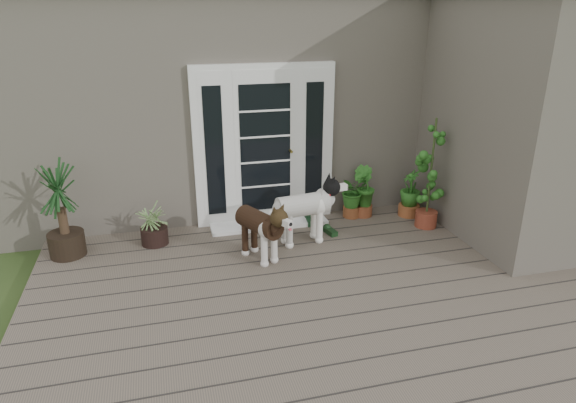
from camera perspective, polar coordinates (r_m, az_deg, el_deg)
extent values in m
cube|color=#6B5B4C|center=(5.34, 4.82, -11.42)|extent=(6.20, 4.60, 0.12)
cube|color=#665E54|center=(8.73, -4.30, 11.96)|extent=(7.40, 4.00, 3.10)
cube|color=#665E54|center=(7.08, 25.00, 7.95)|extent=(1.60, 2.40, 3.10)
cube|color=white|center=(6.79, -2.65, 6.32)|extent=(1.90, 0.14, 2.15)
cube|color=white|center=(6.95, -2.16, -2.49)|extent=(1.60, 0.40, 0.05)
imported|color=#164F1C|center=(7.19, 7.25, 0.34)|extent=(0.59, 0.59, 0.55)
imported|color=#1A4E16|center=(7.26, 8.52, 0.35)|extent=(0.48, 0.48, 0.52)
imported|color=#2A5E1A|center=(7.39, 13.62, 0.42)|extent=(0.40, 0.40, 0.54)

